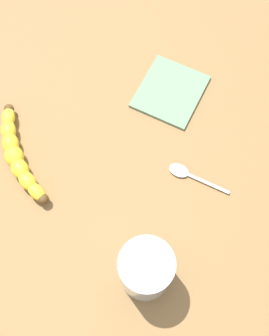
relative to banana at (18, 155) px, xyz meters
The scene contains 5 objects.
wooden_tabletop 20.16cm from the banana, 132.40° to the left, with size 120.00×120.00×3.00cm, color brown.
banana is the anchor object (origin of this frame).
smoothie_glass 30.02cm from the banana, 93.83° to the left, with size 8.11×8.11×10.48cm.
teaspoon 28.81cm from the banana, 131.05° to the left, with size 5.24×11.01×0.80cm.
folded_napkin 30.34cm from the banana, 163.24° to the left, with size 12.59×11.26×0.60cm, color slate.
Camera 1 is at (19.61, 21.21, 73.18)cm, focal length 46.23 mm.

